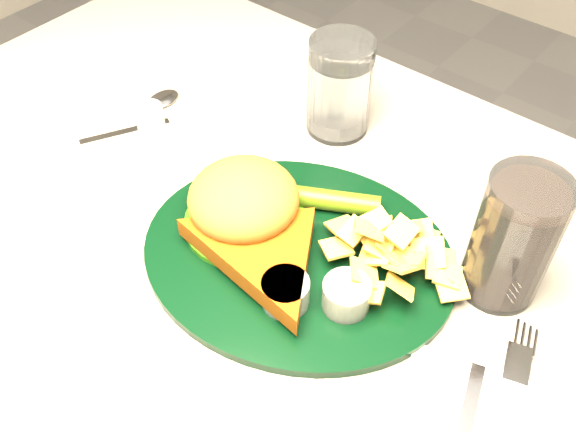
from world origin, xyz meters
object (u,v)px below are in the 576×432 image
(table, at_px, (274,397))
(fork_napkin, at_px, (470,423))
(cola_glass, at_px, (513,239))
(water_glass, at_px, (340,87))
(dinner_plate, at_px, (298,235))

(table, xyz_separation_m, fork_napkin, (0.29, -0.05, 0.38))
(cola_glass, bearing_deg, water_glass, 159.53)
(dinner_plate, relative_size, fork_napkin, 1.88)
(cola_glass, height_order, fork_napkin, cola_glass)
(fork_napkin, bearing_deg, water_glass, 124.33)
(water_glass, distance_m, cola_glass, 0.31)
(cola_glass, relative_size, fork_napkin, 0.80)
(table, relative_size, cola_glass, 7.93)
(table, distance_m, water_glass, 0.50)
(dinner_plate, bearing_deg, cola_glass, 10.57)
(table, bearing_deg, fork_napkin, -10.79)
(table, height_order, fork_napkin, fork_napkin)
(table, relative_size, fork_napkin, 6.38)
(fork_napkin, bearing_deg, table, 151.46)
(cola_glass, distance_m, fork_napkin, 0.18)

